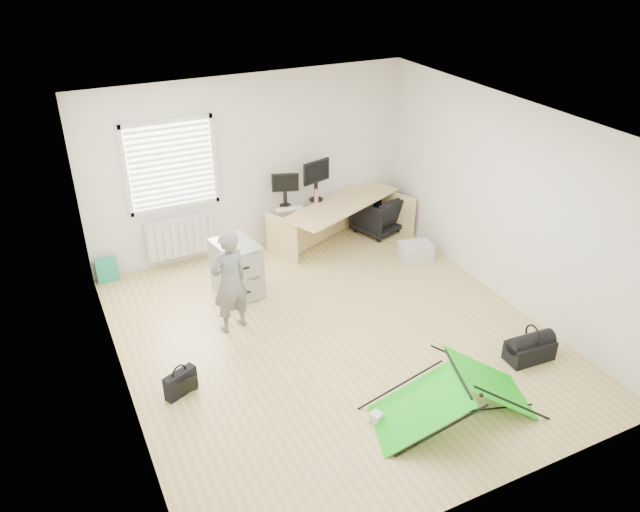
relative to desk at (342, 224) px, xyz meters
name	(u,v)px	position (x,y,z in m)	size (l,w,h in m)	color
ground	(334,336)	(-1.26, -2.18, -0.36)	(5.50, 5.50, 0.00)	tan
back_wall	(251,165)	(-1.26, 0.57, 0.99)	(5.00, 0.02, 2.70)	silver
window	(171,165)	(-2.46, 0.53, 1.19)	(1.20, 0.06, 1.20)	silver
radiator	(180,237)	(-2.46, 0.49, 0.09)	(1.00, 0.12, 0.60)	silver
desk	(342,224)	(0.00, 0.00, 0.00)	(2.10, 0.67, 0.72)	tan
filing_cabinet	(237,269)	(-1.99, -0.68, 0.03)	(0.50, 0.67, 0.78)	gray
monitor_left	(285,194)	(-0.85, 0.28, 0.55)	(0.41, 0.09, 0.39)	black
monitor_right	(316,186)	(-0.33, 0.28, 0.60)	(0.50, 0.11, 0.48)	black
keyboard	(289,209)	(-0.84, 0.14, 0.37)	(0.41, 0.14, 0.02)	beige
thermos	(316,196)	(-0.37, 0.18, 0.47)	(0.06, 0.06, 0.22)	#AA5F7C
office_chair	(377,215)	(0.72, 0.14, -0.05)	(0.66, 0.68, 0.62)	black
person	(229,281)	(-2.33, -1.45, 0.33)	(0.50, 0.33, 1.37)	slate
kite	(455,394)	(-0.76, -3.96, -0.08)	(1.77, 0.78, 0.55)	#14C312
storage_crate	(415,252)	(0.76, -0.95, -0.22)	(0.48, 0.34, 0.27)	#B6B9BF
tote_bag	(107,270)	(-3.56, 0.46, -0.18)	(0.30, 0.13, 0.35)	#219F78
laptop_bag	(181,383)	(-3.25, -2.39, -0.21)	(0.38, 0.12, 0.29)	black
white_box	(376,417)	(-1.55, -3.70, -0.30)	(0.11, 0.11, 0.11)	silver
duffel_bag	(530,350)	(0.61, -3.59, -0.23)	(0.57, 0.29, 0.25)	black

